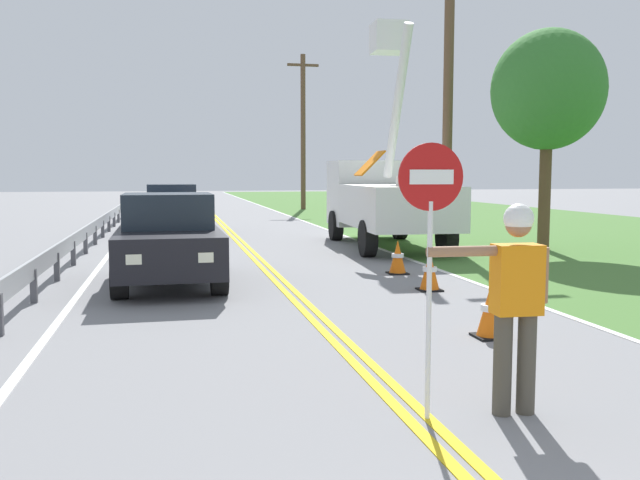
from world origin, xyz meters
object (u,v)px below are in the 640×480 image
at_px(oncoming_sedan_nearest, 169,240).
at_px(stop_sign_paddle, 430,219).
at_px(flagger_worker, 515,295).
at_px(traffic_cone_tail, 398,258).
at_px(traffic_cone_mid, 430,272).
at_px(utility_bucket_truck, 383,196).
at_px(roadside_tree_verge, 548,91).
at_px(utility_pole_near, 448,97).
at_px(traffic_cone_lead, 491,312).
at_px(utility_pole_mid, 303,129).
at_px(oncoming_sedan_second, 172,209).

bearing_deg(oncoming_sedan_nearest, stop_sign_paddle, -74.30).
distance_m(flagger_worker, traffic_cone_tail, 8.26).
relative_size(flagger_worker, traffic_cone_mid, 2.61).
distance_m(utility_bucket_truck, roadside_tree_verge, 5.25).
height_order(utility_pole_near, traffic_cone_tail, utility_pole_near).
relative_size(stop_sign_paddle, oncoming_sedan_nearest, 0.56).
xyz_separation_m(traffic_cone_lead, traffic_cone_mid, (0.54, 3.44, 0.00)).
bearing_deg(traffic_cone_tail, utility_pole_near, 57.70).
relative_size(utility_bucket_truck, traffic_cone_tail, 9.87).
height_order(flagger_worker, traffic_cone_mid, flagger_worker).
xyz_separation_m(utility_bucket_truck, traffic_cone_tail, (-1.37, -5.38, -1.10)).
bearing_deg(utility_bucket_truck, utility_pole_mid, 85.58).
bearing_deg(stop_sign_paddle, oncoming_sedan_nearest, 105.70).
xyz_separation_m(stop_sign_paddle, traffic_cone_tail, (2.47, 8.01, -1.37)).
bearing_deg(utility_pole_near, oncoming_sedan_nearest, -145.39).
bearing_deg(traffic_cone_mid, oncoming_sedan_second, 109.33).
bearing_deg(traffic_cone_tail, oncoming_sedan_nearest, -175.38).
distance_m(flagger_worker, roadside_tree_verge, 13.82).
bearing_deg(utility_pole_near, roadside_tree_verge, -36.12).
relative_size(stop_sign_paddle, utility_pole_mid, 0.27).
relative_size(flagger_worker, stop_sign_paddle, 0.78).
distance_m(flagger_worker, traffic_cone_lead, 2.88).
height_order(utility_bucket_truck, utility_pole_near, utility_pole_near).
relative_size(flagger_worker, oncoming_sedan_second, 0.44).
xyz_separation_m(utility_pole_mid, traffic_cone_lead, (-3.54, -30.76, -4.24)).
bearing_deg(roadside_tree_verge, traffic_cone_lead, -123.90).
bearing_deg(traffic_cone_mid, oncoming_sedan_nearest, 159.91).
height_order(stop_sign_paddle, traffic_cone_tail, stop_sign_paddle).
height_order(stop_sign_paddle, oncoming_sedan_second, stop_sign_paddle).
bearing_deg(flagger_worker, traffic_cone_mid, 75.03).
xyz_separation_m(stop_sign_paddle, traffic_cone_mid, (2.38, 5.98, -1.37)).
bearing_deg(oncoming_sedan_second, oncoming_sedan_nearest, -90.36).
distance_m(utility_pole_mid, roadside_tree_verge, 22.02).
bearing_deg(oncoming_sedan_nearest, oncoming_sedan_second, 89.64).
height_order(flagger_worker, utility_bucket_truck, utility_bucket_truck).
relative_size(oncoming_sedan_second, utility_pole_mid, 0.47).
bearing_deg(roadside_tree_verge, traffic_cone_mid, -134.96).
height_order(oncoming_sedan_second, traffic_cone_lead, oncoming_sedan_second).
bearing_deg(utility_bucket_truck, roadside_tree_verge, -26.46).
relative_size(utility_bucket_truck, utility_pole_near, 0.86).
relative_size(utility_pole_mid, roadside_tree_verge, 1.49).
relative_size(traffic_cone_mid, roadside_tree_verge, 0.12).
height_order(stop_sign_paddle, utility_pole_mid, utility_pole_mid).
distance_m(stop_sign_paddle, roadside_tree_verge, 14.07).
bearing_deg(stop_sign_paddle, traffic_cone_lead, 54.11).
relative_size(stop_sign_paddle, utility_bucket_truck, 0.34).
distance_m(traffic_cone_lead, traffic_cone_tail, 5.51).
distance_m(stop_sign_paddle, utility_pole_mid, 33.86).
xyz_separation_m(stop_sign_paddle, utility_bucket_truck, (3.84, 13.39, -0.27)).
xyz_separation_m(oncoming_sedan_second, utility_pole_mid, (7.46, 14.62, 3.74)).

